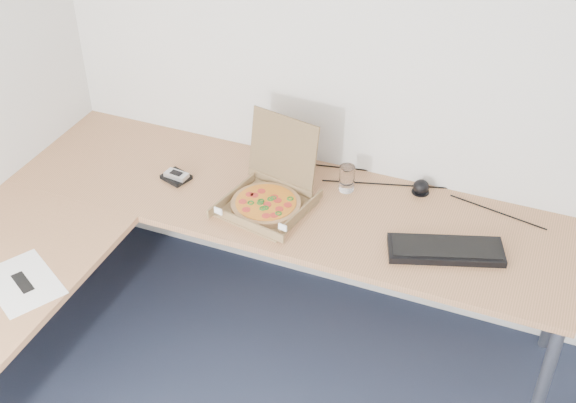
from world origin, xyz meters
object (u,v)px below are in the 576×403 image
at_px(desk, 176,245).
at_px(keyboard, 446,250).
at_px(wallet, 176,177).
at_px(drinking_glass, 347,178).
at_px(pizza_box, 268,198).

distance_m(desk, keyboard, 1.10).
distance_m(desk, wallet, 0.44).
xyz_separation_m(drinking_glass, keyboard, (0.51, -0.27, -0.05)).
relative_size(pizza_box, wallet, 3.37).
relative_size(keyboard, wallet, 3.94).
height_order(desk, drinking_glass, drinking_glass).
height_order(desk, wallet, wallet).
bearing_deg(wallet, keyboard, 15.94).
bearing_deg(keyboard, pizza_box, 159.77).
relative_size(desk, keyboard, 5.44).
bearing_deg(keyboard, drinking_glass, 133.65).
relative_size(drinking_glass, wallet, 1.05).
bearing_deg(desk, wallet, 118.56).
bearing_deg(pizza_box, wallet, -172.54).
height_order(drinking_glass, wallet, drinking_glass).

